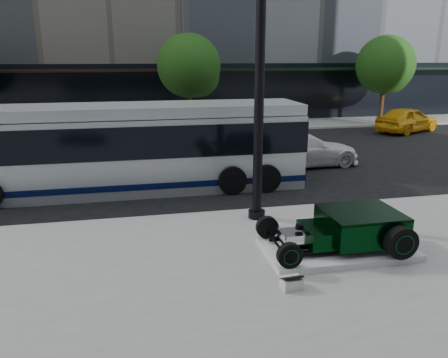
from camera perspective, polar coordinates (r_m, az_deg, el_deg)
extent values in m
plane|color=black|center=(14.76, -1.69, -1.96)|extent=(120.00, 120.00, 0.00)
cube|color=gray|center=(28.30, -6.71, 6.67)|extent=(70.00, 4.00, 0.12)
cube|color=black|center=(31.09, -26.19, 9.61)|extent=(22.00, 0.50, 4.00)
cube|color=black|center=(33.87, 15.69, 11.00)|extent=(24.00, 0.50, 4.00)
cube|color=black|center=(30.42, -26.83, 12.47)|extent=(22.00, 1.60, 0.15)
cube|color=black|center=(33.26, 16.38, 13.64)|extent=(24.00, 1.60, 0.15)
cylinder|color=black|center=(27.24, -4.49, 9.26)|extent=(0.28, 0.28, 2.60)
sphere|color=#173C10|center=(27.07, -4.60, 14.53)|extent=(3.80, 3.80, 3.80)
sphere|color=#173C10|center=(27.47, -3.38, 13.32)|extent=(2.60, 2.60, 2.60)
cylinder|color=black|center=(31.63, 19.90, 9.29)|extent=(0.28, 0.28, 2.60)
sphere|color=#173C10|center=(31.48, 20.33, 13.80)|extent=(3.80, 3.80, 3.80)
sphere|color=#173C10|center=(32.07, 20.88, 12.70)|extent=(2.60, 2.60, 2.60)
cube|color=silver|center=(10.56, 14.52, -8.82)|extent=(3.40, 1.80, 0.15)
cube|color=black|center=(10.12, 15.70, -8.93)|extent=(3.00, 0.08, 0.10)
cube|color=black|center=(10.86, 13.54, -7.04)|extent=(3.00, 0.08, 0.10)
cube|color=black|center=(10.60, 17.40, -5.87)|extent=(1.70, 1.45, 0.62)
cube|color=black|center=(10.49, 17.55, -4.19)|extent=(1.70, 1.45, 0.06)
cube|color=black|center=(10.18, 11.87, -7.11)|extent=(0.55, 1.05, 0.38)
cube|color=silver|center=(10.00, 8.93, -7.69)|extent=(0.55, 0.55, 0.34)
cylinder|color=black|center=(9.95, 9.81, -6.18)|extent=(0.18, 0.18, 0.10)
cylinder|color=black|center=(9.93, 6.99, -8.53)|extent=(0.06, 1.55, 0.06)
cylinder|color=black|center=(10.22, 22.13, -7.70)|extent=(0.72, 0.24, 0.72)
cylinder|color=black|center=(10.13, 22.52, -7.96)|extent=(0.37, 0.02, 0.37)
torus|color=#09331A|center=(10.12, 22.56, -7.98)|extent=(0.44, 0.02, 0.44)
cylinder|color=black|center=(11.56, 17.53, -4.54)|extent=(0.72, 0.24, 0.72)
cylinder|color=black|center=(11.66, 17.23, -4.34)|extent=(0.37, 0.02, 0.37)
torus|color=#09331A|center=(11.67, 17.20, -4.32)|extent=(0.44, 0.02, 0.44)
cylinder|color=black|center=(9.22, 8.57, -9.84)|extent=(0.54, 0.16, 0.54)
cylinder|color=black|center=(9.15, 8.76, -10.06)|extent=(0.28, 0.02, 0.28)
torus|color=#09331A|center=(9.14, 8.78, -10.09)|extent=(0.34, 0.02, 0.34)
cylinder|color=black|center=(10.57, 5.66, -6.30)|extent=(0.54, 0.16, 0.54)
cylinder|color=black|center=(10.65, 5.52, -6.13)|extent=(0.28, 0.02, 0.28)
torus|color=#09331A|center=(10.66, 5.51, -6.10)|extent=(0.34, 0.02, 0.34)
cube|color=silver|center=(8.85, 8.81, -13.29)|extent=(0.42, 0.33, 0.22)
cube|color=black|center=(8.79, 8.84, -12.58)|extent=(0.42, 0.32, 0.15)
cylinder|color=black|center=(11.54, 4.71, 15.05)|extent=(0.25, 0.25, 8.48)
cylinder|color=black|center=(12.31, 4.28, -4.57)|extent=(0.47, 0.47, 0.21)
cube|color=silver|center=(15.34, -12.50, 3.28)|extent=(12.00, 2.55, 2.55)
cube|color=#081244|center=(15.55, -12.31, 0.21)|extent=(12.05, 2.60, 0.20)
cube|color=black|center=(15.23, -12.63, 5.39)|extent=(12.05, 2.60, 1.05)
cube|color=silver|center=(15.10, -12.83, 8.75)|extent=(12.00, 2.40, 0.35)
cube|color=black|center=(16.34, 9.16, 5.19)|extent=(0.06, 2.30, 1.70)
cylinder|color=black|center=(17.37, -26.28, 0.75)|extent=(0.96, 0.28, 0.96)
cylinder|color=black|center=(14.62, 1.09, -0.17)|extent=(0.96, 0.28, 0.96)
cylinder|color=black|center=(17.08, -0.84, 2.18)|extent=(0.96, 0.28, 0.96)
cylinder|color=black|center=(14.92, 5.59, 0.09)|extent=(0.96, 0.28, 0.96)
cylinder|color=black|center=(17.34, 3.06, 2.37)|extent=(0.96, 0.28, 0.96)
imported|color=white|center=(18.71, 10.35, 3.80)|extent=(4.90, 2.30, 1.38)
imported|color=#EDA811|center=(28.95, 22.82, 7.18)|extent=(4.86, 3.50, 1.54)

